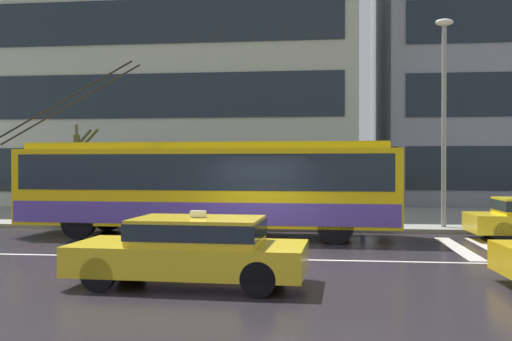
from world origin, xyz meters
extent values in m
plane|color=#272228|center=(0.00, 0.00, 0.00)|extent=(160.00, 160.00, 0.00)
cube|color=gray|center=(0.00, 9.47, 0.07)|extent=(80.00, 10.00, 0.14)
cube|color=beige|center=(5.46, 1.24, 0.00)|extent=(0.44, 4.40, 0.01)
cube|color=beige|center=(6.36, 1.24, 0.00)|extent=(0.44, 4.40, 0.01)
cube|color=silver|center=(0.00, -1.20, 0.00)|extent=(72.00, 0.14, 0.01)
cube|color=yellow|center=(-1.74, 2.87, 1.57)|extent=(11.74, 2.87, 2.31)
cube|color=yellow|center=(-1.74, 2.87, 2.83)|extent=(11.04, 2.59, 0.20)
cube|color=#1E2833|center=(-1.74, 2.87, 2.03)|extent=(11.28, 2.88, 1.06)
cube|color=#5C44AA|center=(-1.74, 2.87, 0.83)|extent=(11.63, 2.89, 0.65)
cube|color=#1E2833|center=(4.05, 2.71, 2.03)|extent=(0.18, 2.24, 1.15)
cube|color=black|center=(3.90, 2.72, 2.63)|extent=(0.21, 1.94, 0.28)
cylinder|color=black|center=(-6.49, 3.35, 4.20)|extent=(4.89, 0.19, 2.61)
cylinder|color=black|center=(-6.51, 2.65, 4.20)|extent=(4.89, 0.19, 2.61)
cylinder|color=black|center=(2.26, 3.89, 0.52)|extent=(1.05, 0.33, 1.04)
cylinder|color=black|center=(2.20, 1.64, 0.52)|extent=(1.05, 0.33, 1.04)
cylinder|color=black|center=(-5.44, 4.10, 0.52)|extent=(1.05, 0.33, 1.04)
cylinder|color=black|center=(-5.50, 1.85, 0.52)|extent=(1.05, 0.33, 1.04)
cylinder|color=black|center=(6.94, 3.84, 0.31)|extent=(0.62, 0.21, 0.62)
cylinder|color=black|center=(6.97, 2.31, 0.31)|extent=(0.62, 0.21, 0.62)
cube|color=yellow|center=(-0.64, -4.29, 0.51)|extent=(4.42, 1.99, 0.55)
cube|color=yellow|center=(-0.47, -4.29, 1.02)|extent=(2.41, 1.66, 0.48)
cube|color=#1E2833|center=(-0.47, -4.29, 1.05)|extent=(2.45, 1.68, 0.31)
cube|color=silver|center=(-0.47, -4.29, 1.33)|extent=(0.29, 0.17, 0.12)
cylinder|color=black|center=(-2.11, -5.04, 0.31)|extent=(0.63, 0.22, 0.62)
cylinder|color=black|center=(-2.05, -3.42, 0.31)|extent=(0.63, 0.22, 0.62)
cylinder|color=black|center=(0.76, -5.15, 0.31)|extent=(0.63, 0.22, 0.62)
cylinder|color=black|center=(0.82, -3.53, 0.31)|extent=(0.63, 0.22, 0.62)
cylinder|color=gray|center=(-2.07, 5.38, 1.32)|extent=(0.08, 0.08, 2.37)
cylinder|color=gray|center=(-5.34, 5.38, 1.32)|extent=(0.08, 0.08, 2.37)
cylinder|color=gray|center=(-2.07, 6.65, 1.32)|extent=(0.08, 0.08, 2.37)
cylinder|color=gray|center=(-5.34, 6.65, 1.32)|extent=(0.08, 0.08, 2.37)
cube|color=#99ADB2|center=(-3.71, 6.65, 1.37)|extent=(3.11, 0.04, 1.90)
cube|color=#B2B2B7|center=(-3.71, 6.02, 2.55)|extent=(3.57, 1.57, 0.08)
cube|color=brown|center=(-3.71, 6.34, 0.59)|extent=(2.29, 0.36, 0.08)
cylinder|color=#4F4942|center=(-1.65, 6.75, 0.53)|extent=(0.14, 0.14, 0.79)
cylinder|color=#4F4942|center=(-1.49, 6.75, 0.53)|extent=(0.14, 0.14, 0.79)
cylinder|color=gray|center=(-1.57, 6.75, 1.23)|extent=(0.36, 0.36, 0.60)
sphere|color=tan|center=(-1.57, 6.75, 1.63)|extent=(0.21, 0.21, 0.21)
cone|color=black|center=(-1.69, 6.75, 1.92)|extent=(1.18, 1.18, 0.25)
cylinder|color=#333333|center=(-1.69, 6.75, 1.42)|extent=(0.02, 0.02, 0.75)
cylinder|color=#4F434C|center=(0.13, 7.03, 0.57)|extent=(0.14, 0.14, 0.86)
cylinder|color=#4F434C|center=(0.00, 6.93, 0.57)|extent=(0.14, 0.14, 0.86)
cylinder|color=maroon|center=(0.06, 6.98, 1.32)|extent=(0.51, 0.51, 0.64)
sphere|color=tan|center=(0.06, 6.98, 1.75)|extent=(0.22, 0.22, 0.22)
cone|color=#D2315F|center=(0.16, 7.05, 2.03)|extent=(1.29, 1.29, 0.31)
cylinder|color=#333333|center=(0.16, 7.05, 1.49)|extent=(0.02, 0.02, 0.78)
cylinder|color=#192744|center=(3.20, 5.59, 0.53)|extent=(0.14, 0.14, 0.79)
cylinder|color=#192744|center=(3.23, 5.44, 0.53)|extent=(0.14, 0.14, 0.79)
cylinder|color=#3F2E32|center=(3.22, 5.52, 1.21)|extent=(0.41, 0.41, 0.55)
sphere|color=#DDAD6C|center=(3.22, 5.52, 1.60)|extent=(0.24, 0.24, 0.24)
cone|color=gold|center=(3.23, 5.40, 1.90)|extent=(1.14, 1.14, 0.30)
cylinder|color=#333333|center=(3.23, 5.40, 1.38)|extent=(0.02, 0.02, 0.75)
cylinder|color=#4D4452|center=(-1.29, 5.06, 0.53)|extent=(0.14, 0.14, 0.79)
cylinder|color=#4D4452|center=(-1.16, 5.17, 0.53)|extent=(0.14, 0.14, 0.79)
cylinder|color=#3C4423|center=(-1.22, 5.12, 1.23)|extent=(0.51, 0.51, 0.60)
sphere|color=tan|center=(-1.22, 5.12, 1.64)|extent=(0.22, 0.22, 0.22)
cone|color=#298849|center=(-1.32, 5.04, 1.93)|extent=(1.25, 1.25, 0.28)
cylinder|color=#333333|center=(-1.32, 5.04, 1.41)|extent=(0.02, 0.02, 0.76)
cylinder|color=#939696|center=(5.91, 5.32, 3.55)|extent=(0.16, 0.16, 6.81)
ellipsoid|color=silver|center=(5.91, 5.32, 7.07)|extent=(0.60, 0.32, 0.24)
cylinder|color=#4C4C25|center=(-7.87, 7.06, 1.79)|extent=(0.25, 0.25, 3.29)
cylinder|color=#484A1E|center=(-7.33, 6.80, 3.17)|extent=(1.19, 0.65, 0.96)
cylinder|color=#494E2C|center=(-7.38, 7.36, 2.65)|extent=(1.08, 0.74, 0.81)
cylinder|color=brown|center=(-8.04, 7.42, 3.46)|extent=(0.47, 0.84, 0.91)
cylinder|color=#484829|center=(-7.76, 7.49, 3.33)|extent=(0.34, 0.96, 0.77)
cube|color=#B0B9A8|center=(-7.50, 19.25, 9.03)|extent=(22.01, 13.53, 18.06)
cube|color=#1E2833|center=(-7.50, 12.46, 1.99)|extent=(20.69, 0.06, 2.17)
cube|color=#1E2833|center=(-7.50, 12.46, 5.60)|extent=(20.69, 0.06, 2.17)
cube|color=#1E2833|center=(-7.50, 12.46, 9.21)|extent=(20.69, 0.06, 2.17)
camera|label=1|loc=(1.86, -14.88, 2.26)|focal=40.59mm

